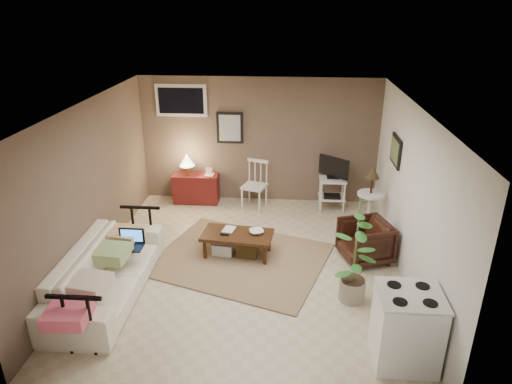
# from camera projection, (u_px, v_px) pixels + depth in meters

# --- Properties ---
(floor) EXTENTS (5.00, 5.00, 0.00)m
(floor) POSITION_uv_depth(u_px,v_px,m) (247.00, 265.00, 6.83)
(floor) COLOR #C1B293
(floor) RESTS_ON ground
(art_back) EXTENTS (0.50, 0.03, 0.60)m
(art_back) POSITION_uv_depth(u_px,v_px,m) (230.00, 128.00, 8.58)
(art_back) COLOR black
(art_right) EXTENTS (0.03, 0.60, 0.45)m
(art_right) POSITION_uv_depth(u_px,v_px,m) (396.00, 151.00, 7.05)
(art_right) COLOR black
(window) EXTENTS (0.96, 0.03, 0.60)m
(window) POSITION_uv_depth(u_px,v_px,m) (181.00, 101.00, 8.45)
(window) COLOR silver
(rug) EXTENTS (2.97, 2.66, 0.02)m
(rug) POSITION_uv_depth(u_px,v_px,m) (240.00, 259.00, 6.99)
(rug) COLOR #917A54
(rug) RESTS_ON floor
(coffee_table) EXTENTS (1.12, 0.67, 0.40)m
(coffee_table) POSITION_uv_depth(u_px,v_px,m) (237.00, 243.00, 7.02)
(coffee_table) COLOR #3E1F11
(coffee_table) RESTS_ON floor
(sofa) EXTENTS (0.68, 2.33, 0.91)m
(sofa) POSITION_uv_depth(u_px,v_px,m) (105.00, 264.00, 6.01)
(sofa) COLOR white
(sofa) RESTS_ON floor
(sofa_pillows) EXTENTS (0.45, 2.21, 0.16)m
(sofa_pillows) POSITION_uv_depth(u_px,v_px,m) (101.00, 269.00, 5.72)
(sofa_pillows) COLOR beige
(sofa_pillows) RESTS_ON sofa
(sofa_end_rails) EXTENTS (0.63, 2.32, 0.78)m
(sofa_end_rails) POSITION_uv_depth(u_px,v_px,m) (116.00, 269.00, 6.03)
(sofa_end_rails) COLOR black
(sofa_end_rails) RESTS_ON floor
(laptop) EXTENTS (0.36, 0.26, 0.24)m
(laptop) POSITION_uv_depth(u_px,v_px,m) (131.00, 241.00, 6.31)
(laptop) COLOR black
(laptop) RESTS_ON sofa
(red_console) EXTENTS (0.86, 0.38, 0.99)m
(red_console) POSITION_uv_depth(u_px,v_px,m) (196.00, 185.00, 8.86)
(red_console) COLOR maroon
(red_console) RESTS_ON floor
(spindle_chair) EXTENTS (0.52, 0.52, 0.91)m
(spindle_chair) POSITION_uv_depth(u_px,v_px,m) (255.00, 186.00, 8.60)
(spindle_chair) COLOR silver
(spindle_chair) RESTS_ON floor
(tv_stand) EXTENTS (0.52, 0.42, 1.04)m
(tv_stand) POSITION_uv_depth(u_px,v_px,m) (333.00, 182.00, 8.46)
(tv_stand) COLOR silver
(tv_stand) RESTS_ON floor
(side_table) EXTENTS (0.44, 0.44, 1.18)m
(side_table) POSITION_uv_depth(u_px,v_px,m) (371.00, 192.00, 7.55)
(side_table) COLOR silver
(side_table) RESTS_ON floor
(armchair) EXTENTS (0.81, 0.84, 0.69)m
(armchair) POSITION_uv_depth(u_px,v_px,m) (365.00, 239.00, 6.86)
(armchair) COLOR black
(armchair) RESTS_ON floor
(potted_plant) EXTENTS (0.37, 0.37, 1.50)m
(potted_plant) POSITION_uv_depth(u_px,v_px,m) (356.00, 247.00, 5.76)
(potted_plant) COLOR gray
(potted_plant) RESTS_ON floor
(stove) EXTENTS (0.67, 0.63, 0.88)m
(stove) POSITION_uv_depth(u_px,v_px,m) (406.00, 328.00, 4.88)
(stove) COLOR white
(stove) RESTS_ON floor
(bowl) EXTENTS (0.22, 0.12, 0.21)m
(bowl) POSITION_uv_depth(u_px,v_px,m) (256.00, 227.00, 6.93)
(bowl) COLOR #3E1F11
(bowl) RESTS_ON coffee_table
(book_table) EXTENTS (0.17, 0.05, 0.24)m
(book_table) POSITION_uv_depth(u_px,v_px,m) (223.00, 222.00, 7.04)
(book_table) COLOR #3E1F11
(book_table) RESTS_ON coffee_table
(book_console) EXTENTS (0.16, 0.03, 0.21)m
(book_console) POSITION_uv_depth(u_px,v_px,m) (206.00, 170.00, 8.70)
(book_console) COLOR #3E1F11
(book_console) RESTS_ON red_console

